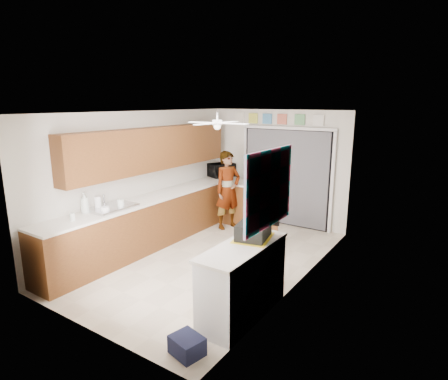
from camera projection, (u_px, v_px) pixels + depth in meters
The scene contains 42 objects.
floor at pixel (211, 259), 6.51m from camera, with size 5.00×5.00×0.00m, color beige.
ceiling at pixel (210, 112), 5.93m from camera, with size 5.00×5.00×0.00m, color white.
wall_back at pixel (277, 167), 8.24m from camera, with size 3.20×3.20×0.00m, color silver.
wall_front at pixel (81, 231), 4.19m from camera, with size 3.20×3.20×0.00m, color silver.
wall_left at pixel (142, 178), 7.08m from camera, with size 5.00×5.00×0.00m, color silver.
wall_right at pixel (301, 203), 5.36m from camera, with size 5.00×5.00×0.00m, color silver.
left_base_cabinets at pixel (155, 221), 7.10m from camera, with size 0.60×4.80×0.90m, color brown.
left_countertop at pixel (155, 197), 6.99m from camera, with size 0.62×4.80×0.04m, color white.
upper_cabinets at pixel (154, 149), 7.03m from camera, with size 0.32×4.00×0.80m, color brown.
sink_basin at pixel (112, 208), 6.17m from camera, with size 0.50×0.76×0.06m, color silver.
faucet at pixel (104, 201), 6.25m from camera, with size 0.03×0.03×0.22m, color silver.
peninsula_base at pixel (245, 204), 8.29m from camera, with size 1.00×0.60×0.90m, color brown.
peninsula_top at pixel (245, 183), 8.18m from camera, with size 1.04×0.64×0.04m, color white.
back_opening_recess at pixel (286, 178), 8.13m from camera, with size 2.00×0.06×2.10m, color black.
curtain_panel at pixel (285, 178), 8.10m from camera, with size 1.90×0.03×2.05m, color slate.
door_trim_left at pixel (245, 173), 8.66m from camera, with size 0.06×0.04×2.10m, color white.
door_trim_right at pixel (332, 183), 7.56m from camera, with size 0.06×0.04×2.10m, color white.
door_trim_head at pixel (288, 128), 7.86m from camera, with size 2.10×0.04×0.06m, color white.
header_frame_0 at pixel (253, 118), 8.30m from camera, with size 0.22×0.02×0.22m, color #D3DA48.
header_frame_1 at pixel (267, 119), 8.11m from camera, with size 0.22×0.02×0.22m, color #4688BC.
header_frame_2 at pixel (282, 119), 7.92m from camera, with size 0.22×0.02×0.22m, color #C9614B.
header_frame_3 at pixel (300, 120), 7.71m from camera, with size 0.22×0.02×0.22m, color #5CA165.
header_frame_4 at pixel (318, 120), 7.49m from camera, with size 0.22×0.02×0.22m, color silver.
route66_sign at pixel (240, 118), 8.49m from camera, with size 0.22×0.02×0.26m, color silver.
right_counter_base at pixel (243, 282), 4.70m from camera, with size 0.50×1.40×0.90m, color white.
right_counter_top at pixel (243, 247), 4.60m from camera, with size 0.54×1.44×0.04m, color white.
abstract_painting at pixel (269, 189), 4.46m from camera, with size 0.03×1.15×0.95m, color #FF5D9D.
ceiling_fan at pixel (217, 123), 6.13m from camera, with size 1.14×1.14×0.24m, color white.
microwave at pixel (221, 170), 8.78m from camera, with size 0.57×0.39×0.31m, color black.
soap_bottle at pixel (85, 203), 5.90m from camera, with size 0.13×0.13×0.34m, color silver.
cup at pixel (105, 210), 5.90m from camera, with size 0.14×0.14×0.11m, color white.
jar_a at pixel (121, 204), 6.16m from camera, with size 0.11×0.11×0.16m, color silver.
jar_b at pixel (72, 217), 5.54m from camera, with size 0.08×0.08×0.12m, color silver.
paper_towel_roll at pixel (98, 203), 6.09m from camera, with size 0.10×0.10×0.22m, color white.
suitcase at pixel (253, 230), 4.83m from camera, with size 0.37×0.49×0.21m, color black.
suitcase_rim at pixel (253, 238), 4.85m from camera, with size 0.44×0.58×0.02m, color yellow.
suitcase_lid at pixel (264, 206), 5.00m from camera, with size 0.42×0.03×0.50m, color black.
cardboard_box at pixel (211, 306), 4.80m from camera, with size 0.35×0.26×0.22m, color gold.
navy_crate at pixel (187, 345), 4.03m from camera, with size 0.34×0.28×0.21m, color #151A36.
cabinet_door_panel at pixel (266, 233), 6.82m from camera, with size 0.45×0.03×0.67m, color brown.
man at pixel (228, 190), 7.93m from camera, with size 0.61×0.40×1.67m, color white.
dog at pixel (250, 227), 7.48m from camera, with size 0.23×0.55×0.43m, color black.
Camera 1 is at (3.54, -4.92, 2.66)m, focal length 30.00 mm.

